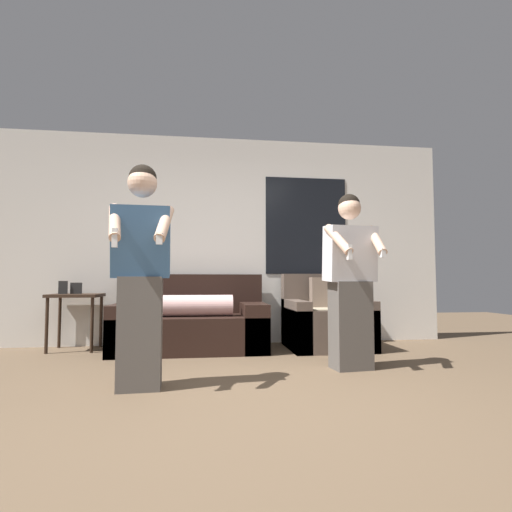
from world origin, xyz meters
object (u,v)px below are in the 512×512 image
couch (191,324)px  side_table (76,302)px  person_left (141,273)px  person_right (350,281)px  armchair (326,321)px

couch → side_table: bearing=172.6°
person_left → person_right: size_ratio=1.05×
side_table → person_left: person_left is taller
person_right → armchair: bearing=83.9°
person_left → armchair: bearing=39.7°
armchair → person_right: person_right is taller
armchair → side_table: bearing=175.6°
person_left → person_right: 1.88m
couch → side_table: size_ratio=2.15×
side_table → person_left: bearing=-60.9°
couch → armchair: 1.62m
armchair → person_right: 1.26m
armchair → person_left: person_left is taller
armchair → person_right: size_ratio=0.59×
side_table → person_left: (1.02, -1.84, 0.30)m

